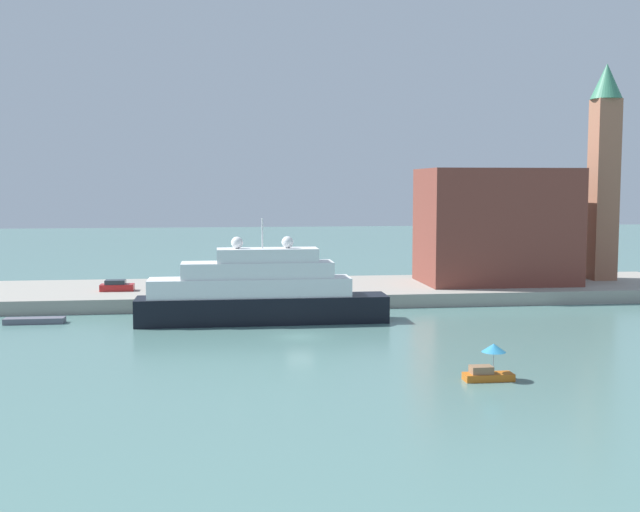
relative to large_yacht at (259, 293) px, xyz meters
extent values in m
plane|color=slate|center=(3.59, -8.23, -3.23)|extent=(400.00, 400.00, 0.00)
cube|color=gray|center=(3.59, 17.73, -2.39)|extent=(110.00, 19.93, 1.66)
cube|color=black|center=(0.39, 0.00, -1.78)|extent=(26.89, 4.53, 2.89)
cube|color=white|center=(-0.96, 0.00, 0.66)|extent=(21.52, 4.16, 2.01)
cube|color=white|center=(-0.15, 0.00, 2.52)|extent=(16.14, 3.80, 1.71)
cube|color=white|center=(0.93, 0.00, 4.10)|extent=(10.76, 3.44, 1.45)
cylinder|color=silver|center=(0.39, 0.00, 6.44)|extent=(0.16, 0.16, 3.23)
sphere|color=white|center=(3.08, 0.00, 5.46)|extent=(1.27, 1.27, 1.27)
sphere|color=white|center=(-2.30, 0.00, 5.46)|extent=(1.27, 1.27, 1.27)
cube|color=#C66019|center=(16.10, -27.01, -2.95)|extent=(3.76, 1.41, 0.56)
cube|color=#8C6647|center=(15.53, -27.01, -2.38)|extent=(1.66, 1.13, 0.58)
cylinder|color=#B2B2B2|center=(16.47, -27.01, -1.85)|extent=(0.06, 0.06, 1.63)
cone|color=teal|center=(16.47, -27.01, -0.72)|extent=(1.84, 1.84, 0.65)
cube|color=#595966|center=(-23.91, 2.55, -2.91)|extent=(6.26, 1.65, 0.63)
cube|color=brown|center=(32.59, 17.52, 6.08)|extent=(19.84, 12.16, 15.29)
cube|color=#9E664C|center=(48.42, 19.12, 10.84)|extent=(3.29, 3.29, 24.81)
cone|color=#387A5B|center=(48.42, 19.12, 25.66)|extent=(4.28, 4.28, 4.81)
cube|color=#B21E1E|center=(-16.91, 15.47, -1.14)|extent=(4.10, 1.89, 0.84)
cube|color=#262D33|center=(-17.11, 15.47, -0.46)|extent=(2.46, 1.70, 0.54)
cylinder|color=#334C8C|center=(-12.57, 11.88, -0.83)|extent=(0.36, 0.36, 1.46)
sphere|color=tan|center=(-12.57, 11.88, 0.02)|extent=(0.24, 0.24, 0.24)
cylinder|color=black|center=(0.35, 8.65, -1.18)|extent=(0.51, 0.51, 0.76)
camera|label=1|loc=(-3.83, -82.99, 11.60)|focal=43.74mm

